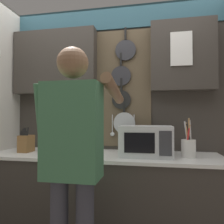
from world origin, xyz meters
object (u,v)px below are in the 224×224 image
object	(u,v)px
microwave	(146,141)
knife_block	(26,143)
person	(73,150)
utensil_crock	(188,147)

from	to	relation	value
microwave	knife_block	size ratio (longest dim) A/B	1.85
knife_block	person	world-z (taller)	person
utensil_crock	knife_block	bearing A→B (deg)	-179.96
microwave	utensil_crock	bearing A→B (deg)	0.21
microwave	knife_block	bearing A→B (deg)	179.98
knife_block	person	xyz separation A→B (m)	(0.77, -0.66, 0.05)
person	microwave	bearing A→B (deg)	54.89
utensil_crock	person	world-z (taller)	person
microwave	knife_block	xyz separation A→B (m)	(-1.23, 0.00, -0.05)
utensil_crock	person	size ratio (longest dim) A/B	0.20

